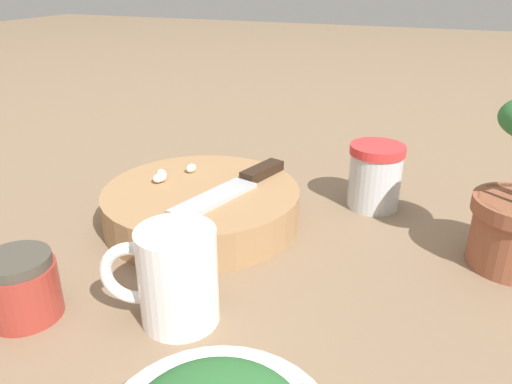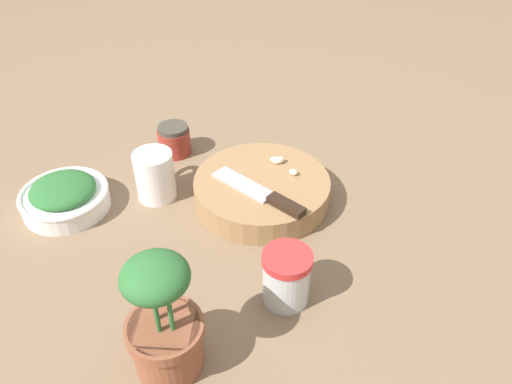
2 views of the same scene
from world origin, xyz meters
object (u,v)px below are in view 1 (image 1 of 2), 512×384
Objects in this scene: garlic_cloves at (167,175)px; spice_jar at (375,176)px; cutting_board at (202,205)px; honey_jar at (22,287)px; chef_knife at (239,184)px; coffee_mug at (174,276)px.

spice_jar reaches higher than garlic_cloves.
cutting_board is 2.82× the size of spice_jar.
honey_jar is at bearing -35.35° from spice_jar.
garlic_cloves is (0.01, -0.10, 0.00)m from chef_knife.
honey_jar is (0.05, -0.13, -0.02)m from coffee_mug.
spice_jar is 0.44m from honey_jar.
cutting_board is at bearing -158.86° from coffee_mug.
chef_knife reaches higher than cutting_board.
coffee_mug is at bearing 33.28° from garlic_cloves.
coffee_mug is at bearing 110.14° from honey_jar.
spice_jar is 0.34m from coffee_mug.
cutting_board is 1.28× the size of chef_knife.
chef_knife is 1.84× the size of coffee_mug.
chef_knife is 2.92× the size of garlic_cloves.
garlic_cloves is at bearing -146.72° from coffee_mug.
garlic_cloves is at bearing 21.86° from chef_knife.
chef_knife is 0.21m from coffee_mug.
cutting_board is 3.74× the size of garlic_cloves.
spice_jar is at bearing 158.54° from coffee_mug.
chef_knife is 0.10m from garlic_cloves.
coffee_mug is (0.18, 0.07, 0.02)m from cutting_board.
garlic_cloves is 0.23m from coffee_mug.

